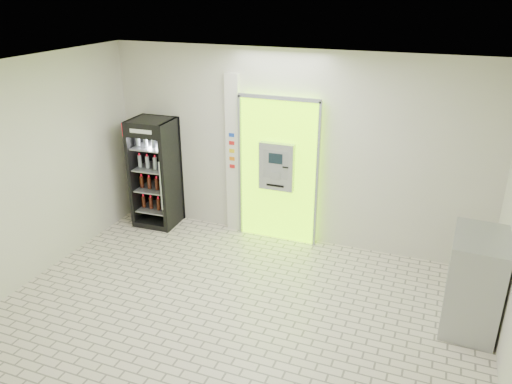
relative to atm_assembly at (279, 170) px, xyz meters
The scene contains 6 objects.
ground 2.69m from the atm_assembly, 85.26° to the right, with size 6.00×6.00×0.00m, color beige.
room_shell 2.51m from the atm_assembly, 85.26° to the right, with size 6.00×6.00×6.00m.
atm_assembly is the anchor object (origin of this frame).
pillar 0.79m from the atm_assembly, behind, with size 0.22×0.11×2.60m.
beverage_cooler 2.13m from the atm_assembly, behind, with size 0.71×0.67×1.83m.
steel_cabinet 3.24m from the atm_assembly, 24.98° to the right, with size 0.65×0.93×1.20m.
Camera 1 is at (2.09, -4.51, 3.83)m, focal length 35.00 mm.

